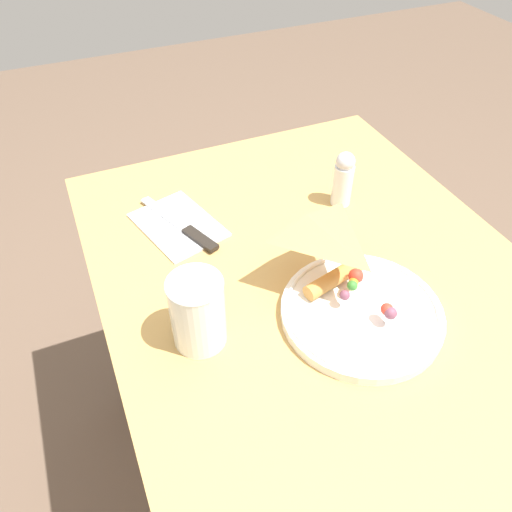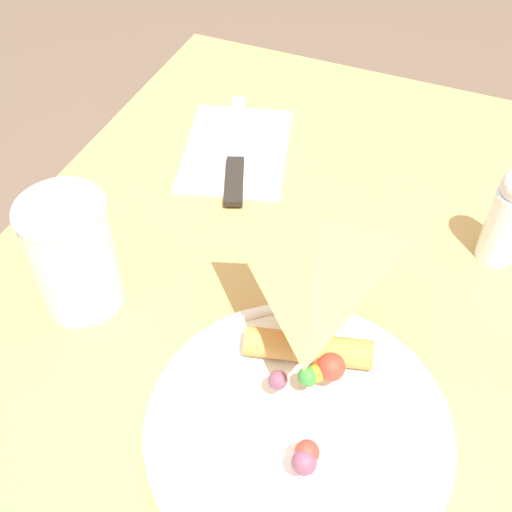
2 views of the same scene
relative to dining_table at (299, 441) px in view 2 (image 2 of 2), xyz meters
name	(u,v)px [view 2 (image 2 of 2)]	position (x,y,z in m)	size (l,w,h in m)	color
dining_table	(299,441)	(0.00, 0.00, 0.00)	(0.94, 0.67, 0.73)	tan
plate_pizza	(299,423)	(-0.06, -0.01, 0.14)	(0.23, 0.23, 0.05)	white
milk_glass	(73,257)	(-0.01, 0.21, 0.18)	(0.08, 0.08, 0.11)	white
napkin_folded	(236,150)	(0.24, 0.17, 0.13)	(0.19, 0.15, 0.00)	silver
butter_knife	(236,152)	(0.23, 0.17, 0.14)	(0.19, 0.09, 0.01)	black
salt_shaker	(509,215)	(0.19, -0.12, 0.18)	(0.04, 0.04, 0.11)	white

